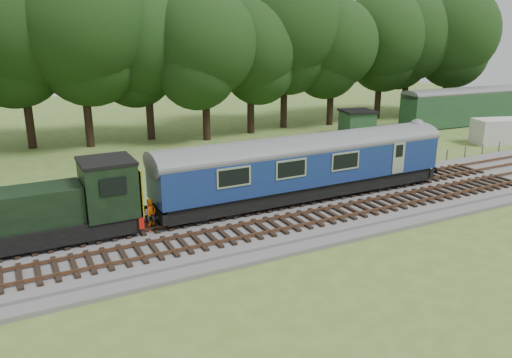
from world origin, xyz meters
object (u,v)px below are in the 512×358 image
dmu_railcar (305,162)px  parked_coach (465,104)px  shunter_loco (49,210)px  caravan (499,131)px  worker (151,215)px

dmu_railcar → parked_coach: 31.92m
dmu_railcar → shunter_loco: size_ratio=2.02×
dmu_railcar → caravan: (24.39, 5.75, -1.49)m
worker → parked_coach: size_ratio=0.11×
dmu_railcar → worker: 9.51m
dmu_railcar → parked_coach: dmu_railcar is taller
worker → parked_coach: bearing=-13.5°
dmu_railcar → caravan: bearing=13.3°
dmu_railcar → caravan: dmu_railcar is taller
caravan → parked_coach: bearing=76.3°
shunter_loco → parked_coach: bearing=17.6°
shunter_loco → worker: size_ratio=5.38×
shunter_loco → parked_coach: size_ratio=0.58×
dmu_railcar → caravan: size_ratio=3.95×
worker → caravan: size_ratio=0.36×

